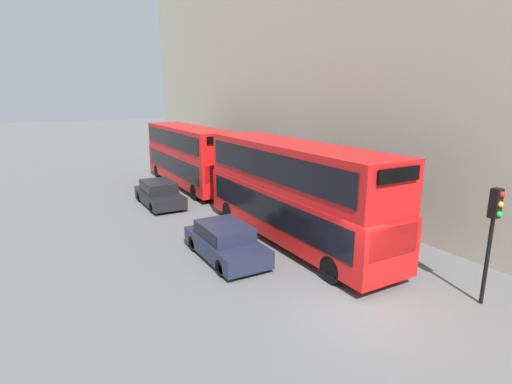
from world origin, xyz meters
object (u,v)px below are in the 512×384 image
car_dark_sedan (225,240)px  traffic_light (493,222)px  bus_second_in_queue (188,153)px  pedestrian (213,171)px  car_hatchback (159,193)px  bus_leading (293,188)px

car_dark_sedan → traffic_light: size_ratio=1.16×
bus_second_in_queue → car_dark_sedan: bus_second_in_queue is taller
bus_second_in_queue → pedestrian: bearing=9.1°
car_dark_sedan → bus_second_in_queue: bearing=75.5°
traffic_light → pedestrian: (-0.02, 20.77, -1.88)m
car_hatchback → traffic_light: bearing=-71.5°
car_hatchback → pedestrian: size_ratio=2.57×
car_dark_sedan → bus_leading: bearing=4.2°
bus_leading → car_dark_sedan: (-3.40, -0.25, -1.68)m
pedestrian → bus_leading: bearing=-98.7°
bus_second_in_queue → traffic_light: size_ratio=3.04×
car_dark_sedan → car_hatchback: car_hatchback is taller
bus_second_in_queue → pedestrian: size_ratio=6.51×
bus_leading → traffic_light: bearing=-74.7°
traffic_light → pedestrian: size_ratio=2.14×
traffic_light → car_dark_sedan: bearing=126.9°
bus_leading → bus_second_in_queue: bus_leading is taller
bus_second_in_queue → car_hatchback: bus_second_in_queue is taller
bus_leading → bus_second_in_queue: (0.00, 12.93, -0.10)m
traffic_light → pedestrian: traffic_light is taller
bus_second_in_queue → bus_leading: bearing=-90.0°
car_hatchback → pedestrian: 7.01m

